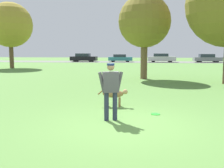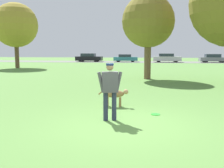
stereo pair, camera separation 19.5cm
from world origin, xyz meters
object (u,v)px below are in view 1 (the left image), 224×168
tree_far_left (10,25)px  person (111,87)px  parked_car_grey (207,58)px  dog (114,94)px  tree_mid_center (145,22)px  parked_car_silver (161,58)px  parked_car_teal (120,58)px  frisbee (155,114)px  parked_car_black (84,58)px

tree_far_left → person: bearing=-56.8°
tree_far_left → parked_car_grey: (24.18, 15.71, -3.91)m
dog → parked_car_grey: size_ratio=0.25×
dog → tree_mid_center: 9.57m
person → parked_car_silver: (4.06, 35.25, -0.24)m
tree_mid_center → parked_car_grey: bearing=67.8°
parked_car_silver → person: bearing=-95.6°
parked_car_teal → tree_far_left: bearing=-126.0°
frisbee → parked_car_grey: parked_car_grey is taller
tree_mid_center → parked_car_grey: tree_mid_center is taller
tree_far_left → parked_car_teal: (10.50, 15.80, -3.94)m
person → parked_car_silver: person is taller
dog → parked_car_teal: bearing=93.4°
dog → parked_car_teal: parked_car_teal is taller
dog → parked_car_black: (-8.50, 33.76, 0.25)m
frisbee → parked_car_teal: 35.05m
person → dog: 1.88m
dog → parked_car_teal: size_ratio=0.27×
parked_car_black → parked_car_silver: parked_car_silver is taller
parked_car_black → parked_car_grey: bearing=1.8°
tree_far_left → parked_car_silver: tree_far_left is taller
parked_car_black → person: bearing=-74.6°
dog → tree_mid_center: tree_mid_center is taller
tree_mid_center → parked_car_black: tree_mid_center is taller
parked_car_silver → parked_car_grey: 7.12m
frisbee → tree_far_left: (-14.29, 19.05, 4.55)m
parked_car_grey → tree_far_left: bearing=-147.5°
tree_far_left → parked_car_black: 16.76m
dog → parked_car_black: 34.81m
parked_car_grey → parked_car_black: bearing=179.5°
tree_mid_center → parked_car_silver: 24.94m
person → parked_car_grey: person is taller
tree_mid_center → parked_car_silver: tree_mid_center is taller
dog → parked_car_silver: 33.70m
person → frisbee: 1.78m
tree_mid_center → parked_car_teal: bearing=98.1°
frisbee → person: bearing=-147.1°
parked_car_teal → parked_car_grey: bearing=-2.8°
person → parked_car_teal: 35.76m
dog → parked_car_grey: (11.25, 33.78, 0.22)m
parked_car_silver → tree_far_left: bearing=-137.0°
person → frisbee: (1.27, 0.83, -0.92)m
frisbee → tree_far_left: tree_far_left is taller
parked_car_teal → parked_car_black: bearing=178.6°
tree_far_left → parked_car_silver: (17.07, 15.37, -3.87)m
parked_car_teal → person: bearing=-88.4°
person → tree_mid_center: size_ratio=0.29×
tree_mid_center → parked_car_grey: size_ratio=1.32×
frisbee → parked_car_silver: bearing=85.4°
tree_far_left → parked_car_black: bearing=74.2°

